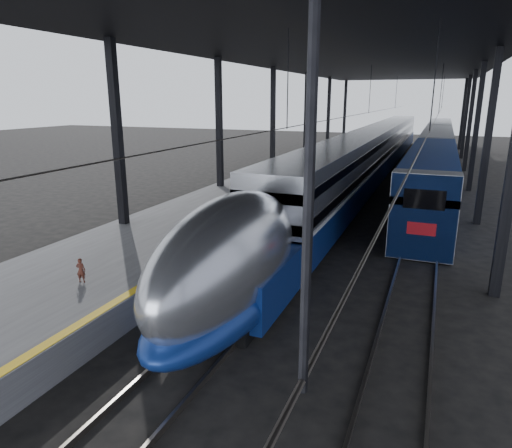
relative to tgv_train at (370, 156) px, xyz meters
The scene contains 8 objects.
ground 27.48m from the tgv_train, 94.18° to the right, with size 160.00×160.00×0.00m, color black.
platform 9.27m from the tgv_train, 126.86° to the right, with size 6.00×80.00×1.00m, color #4C4C4F.
yellow_strip 7.87m from the tgv_train, 110.20° to the right, with size 0.30×80.00×0.01m, color gold.
rails 7.96m from the tgv_train, 71.18° to the right, with size 6.52×80.00×0.16m.
canopy 10.30m from the tgv_train, 90.78° to the right, with size 18.00×75.00×9.47m.
tgv_train is the anchor object (origin of this frame).
second_train 8.93m from the tgv_train, 55.96° to the left, with size 2.67×56.05×3.68m.
child 28.95m from the tgv_train, 99.17° to the right, with size 0.29×0.19×0.79m, color #4C2319.
Camera 1 is at (7.41, -11.51, 6.57)m, focal length 32.00 mm.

